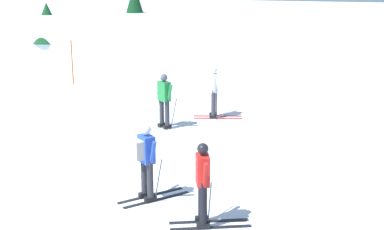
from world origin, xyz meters
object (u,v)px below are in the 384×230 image
(conifer_far_right, at_px, (135,9))
(skier_white, at_px, (214,91))
(skier_green, at_px, (164,99))
(trail_marker_pole, at_px, (72,62))
(skier_red, at_px, (203,182))
(conifer_far_left, at_px, (47,23))
(skier_blue, at_px, (146,159))

(conifer_far_right, bearing_deg, skier_white, -61.71)
(skier_green, height_order, trail_marker_pole, trail_marker_pole)
(skier_white, height_order, trail_marker_pole, trail_marker_pole)
(skier_red, height_order, conifer_far_left, conifer_far_left)
(skier_red, bearing_deg, trail_marker_pole, 125.16)
(skier_white, bearing_deg, skier_blue, -91.40)
(skier_blue, bearing_deg, skier_white, 88.60)
(skier_red, distance_m, skier_white, 7.80)
(skier_green, relative_size, skier_white, 1.00)
(skier_blue, bearing_deg, conifer_far_right, 109.35)
(skier_red, distance_m, skier_green, 6.69)
(skier_white, relative_size, conifer_far_right, 0.46)
(trail_marker_pole, relative_size, conifer_far_left, 0.67)
(skier_green, xyz_separation_m, conifer_far_left, (-10.43, 12.76, 0.72))
(trail_marker_pole, height_order, conifer_far_left, conifer_far_left)
(skier_blue, distance_m, skier_white, 6.79)
(skier_green, height_order, skier_blue, same)
(conifer_far_right, bearing_deg, skier_red, -67.99)
(skier_white, distance_m, trail_marker_pole, 7.64)
(skier_green, bearing_deg, conifer_far_right, 111.89)
(skier_blue, xyz_separation_m, conifer_far_right, (-7.18, 20.43, 1.29))
(skier_red, relative_size, skier_blue, 1.00)
(skier_blue, bearing_deg, trail_marker_pole, 122.07)
(skier_red, height_order, conifer_far_right, conifer_far_right)
(skier_blue, distance_m, conifer_far_left, 21.41)
(skier_white, relative_size, trail_marker_pole, 0.92)
(skier_white, xyz_separation_m, conifer_far_left, (-11.68, 11.25, 0.72))
(skier_red, bearing_deg, skier_blue, 148.00)
(skier_green, distance_m, conifer_far_right, 16.38)
(skier_red, xyz_separation_m, skier_blue, (-1.45, 0.91, 0.04))
(skier_white, bearing_deg, trail_marker_pole, 151.42)
(conifer_far_left, distance_m, conifer_far_right, 5.00)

